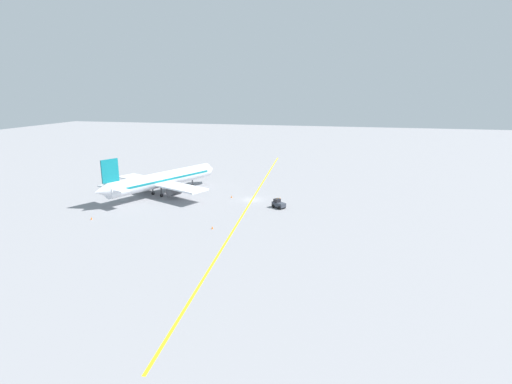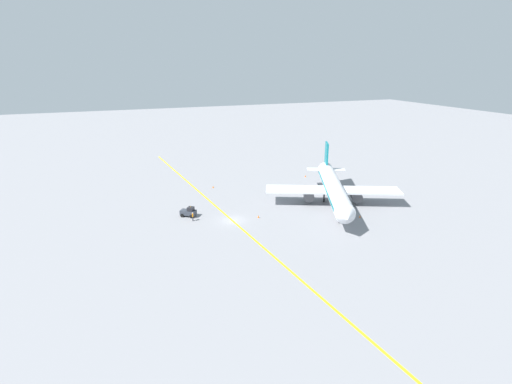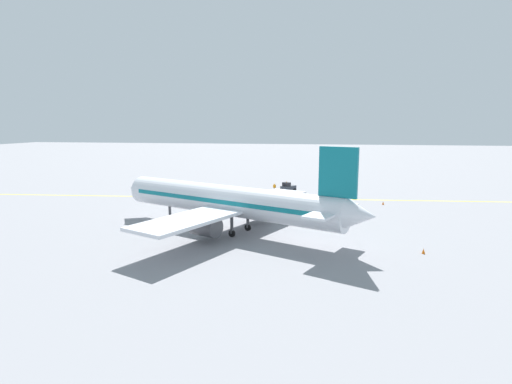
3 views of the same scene
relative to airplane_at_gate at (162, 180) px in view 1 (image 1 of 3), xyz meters
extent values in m
plane|color=gray|center=(22.46, 0.71, -3.71)|extent=(400.00, 400.00, 0.00)
cube|color=yellow|center=(22.46, 0.71, -3.71)|extent=(10.42, 119.61, 0.01)
cylinder|color=silver|center=(0.18, 0.40, 0.09)|extent=(15.59, 28.84, 3.60)
cone|color=silver|center=(6.83, 15.18, 0.09)|extent=(4.10, 3.59, 3.42)
cone|color=silver|center=(-6.59, -14.65, 0.39)|extent=(4.02, 3.99, 3.06)
cube|color=#0F727F|center=(0.18, 0.40, 0.24)|extent=(14.40, 26.12, 0.50)
cube|color=silver|center=(-0.23, -0.51, -0.63)|extent=(27.67, 16.23, 0.36)
cylinder|color=#4C4C51|center=(-4.79, 1.54, -1.88)|extent=(3.32, 3.82, 2.20)
cylinder|color=#4C4C51|center=(4.33, -2.56, -1.88)|extent=(3.32, 3.82, 2.20)
cube|color=#0F727F|center=(-5.56, -12.37, 4.39)|extent=(1.97, 3.80, 5.00)
cube|color=silver|center=(-5.36, -11.91, 0.49)|extent=(9.19, 5.88, 0.24)
cylinder|color=#4C4C51|center=(4.12, 9.16, -2.31)|extent=(0.36, 0.36, 2.00)
cylinder|color=black|center=(4.12, 9.16, -3.31)|extent=(0.58, 0.84, 0.80)
cylinder|color=#4C4C51|center=(-2.10, -0.77, -2.31)|extent=(0.36, 0.36, 2.00)
cylinder|color=black|center=(-2.10, -0.77, -3.31)|extent=(0.58, 0.84, 0.80)
cylinder|color=#4C4C51|center=(0.82, -2.08, -2.31)|extent=(0.36, 0.36, 2.00)
cylinder|color=black|center=(0.82, -2.08, -3.31)|extent=(0.58, 0.84, 0.80)
cube|color=#333842|center=(29.73, -4.47, -2.91)|extent=(3.31, 2.97, 0.90)
cube|color=black|center=(29.29, -4.15, -2.11)|extent=(1.64, 1.68, 0.70)
sphere|color=orange|center=(29.29, -4.15, -1.68)|extent=(0.16, 0.16, 0.16)
cylinder|color=black|center=(28.50, -4.51, -3.36)|extent=(0.71, 0.61, 0.70)
cylinder|color=black|center=(29.38, -3.29, -3.36)|extent=(0.71, 0.61, 0.70)
cylinder|color=black|center=(30.08, -5.65, -3.36)|extent=(0.71, 0.61, 0.70)
cylinder|color=black|center=(30.96, -4.44, -3.36)|extent=(0.71, 0.61, 0.70)
cylinder|color=#23232D|center=(29.47, -1.75, -3.28)|extent=(0.16, 0.16, 0.85)
cylinder|color=#23232D|center=(29.42, -1.94, -3.28)|extent=(0.16, 0.16, 0.85)
cube|color=orange|center=(29.44, -1.84, -2.56)|extent=(0.30, 0.40, 0.60)
cylinder|color=orange|center=(29.50, -1.61, -2.56)|extent=(0.10, 0.10, 0.55)
cylinder|color=orange|center=(29.38, -2.08, -2.56)|extent=(0.10, 0.10, 0.55)
sphere|color=beige|center=(29.44, -1.84, -2.14)|extent=(0.22, 0.22, 0.22)
cone|color=orange|center=(-4.86, -21.02, -3.43)|extent=(0.32, 0.32, 0.55)
cone|color=orange|center=(20.24, -20.61, -3.43)|extent=(0.32, 0.32, 0.55)
cone|color=orange|center=(-1.03, 8.33, -3.43)|extent=(0.32, 0.32, 0.55)
cone|color=orange|center=(17.29, 1.24, -3.43)|extent=(0.32, 0.32, 0.55)
camera|label=1|loc=(44.40, -86.28, 21.14)|focal=28.00mm
camera|label=2|loc=(43.94, 67.89, 24.95)|focal=28.00mm
camera|label=3|loc=(-45.37, -10.88, 9.00)|focal=28.00mm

